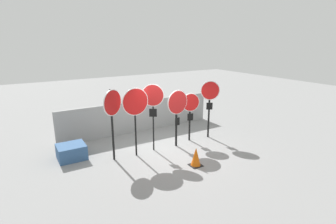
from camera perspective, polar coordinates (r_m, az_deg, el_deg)
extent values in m
plane|color=gray|center=(10.02, -0.18, -7.94)|extent=(40.00, 40.00, 0.00)
cube|color=gray|center=(11.78, -6.17, -0.84)|extent=(7.14, 0.12, 1.38)
cylinder|color=black|center=(8.91, -12.03, -2.93)|extent=(0.07, 0.07, 2.45)
cylinder|color=white|center=(8.66, -12.02, 1.98)|extent=(0.76, 0.47, 0.87)
cylinder|color=#AD0F0F|center=(8.65, -11.92, 1.97)|extent=(0.71, 0.44, 0.81)
cylinder|color=black|center=(9.14, -7.10, -2.96)|extent=(0.06, 0.06, 2.23)
cylinder|color=white|center=(8.86, -7.14, 2.23)|extent=(0.95, 0.03, 0.95)
cylinder|color=red|center=(8.84, -7.09, 2.21)|extent=(0.89, 0.03, 0.89)
cylinder|color=black|center=(9.49, -3.22, -1.43)|extent=(0.05, 0.05, 2.46)
cylinder|color=white|center=(9.23, -3.34, 3.66)|extent=(0.68, 0.47, 0.80)
cylinder|color=red|center=(9.21, -3.35, 3.63)|extent=(0.63, 0.44, 0.74)
cube|color=black|center=(9.38, -3.28, -0.16)|extent=(0.24, 0.17, 0.29)
cylinder|color=black|center=(9.92, 1.81, -1.88)|extent=(0.08, 0.08, 2.05)
cylinder|color=white|center=(9.68, 2.09, 2.13)|extent=(0.91, 0.12, 0.91)
cylinder|color=red|center=(9.67, 2.16, 2.11)|extent=(0.85, 0.11, 0.85)
cube|color=black|center=(9.88, 2.05, -2.09)|extent=(0.21, 0.05, 0.29)
cylinder|color=black|center=(10.53, 4.75, -1.19)|extent=(0.07, 0.07, 1.95)
cylinder|color=white|center=(10.31, 4.95, 2.11)|extent=(0.72, 0.21, 0.74)
cylinder|color=red|center=(10.30, 4.99, 2.08)|extent=(0.66, 0.20, 0.68)
cube|color=black|center=(10.47, 4.87, -1.10)|extent=(0.23, 0.08, 0.29)
cylinder|color=black|center=(10.94, 8.90, 0.20)|extent=(0.07, 0.07, 2.27)
cylinder|color=white|center=(10.69, 9.16, 4.64)|extent=(0.69, 0.40, 0.78)
cylinder|color=red|center=(10.67, 9.18, 4.63)|extent=(0.64, 0.37, 0.72)
cube|color=black|center=(10.82, 9.02, 1.27)|extent=(0.23, 0.14, 0.29)
cube|color=black|center=(8.81, 6.03, -11.45)|extent=(0.39, 0.39, 0.02)
cone|color=#E05B0C|center=(8.67, 6.08, -9.59)|extent=(0.32, 0.32, 0.61)
cube|color=#335684|center=(9.72, -20.26, -8.13)|extent=(0.92, 0.83, 0.51)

